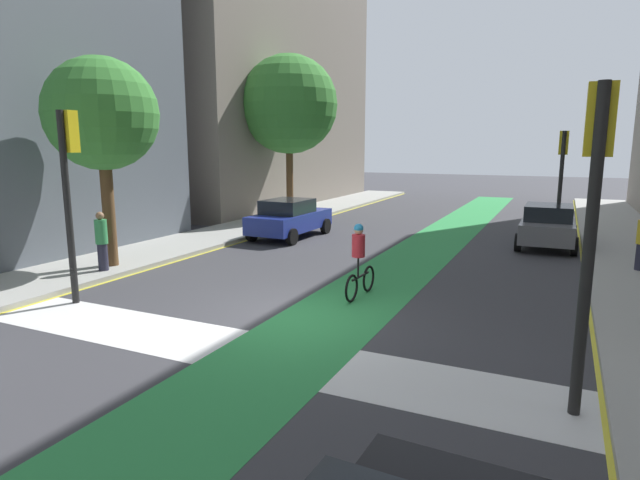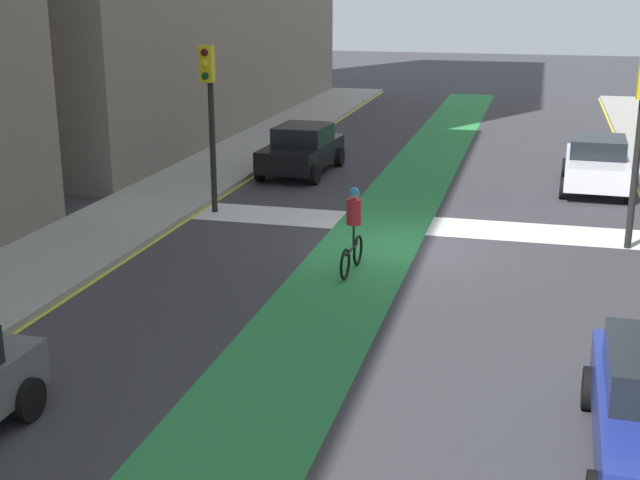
% 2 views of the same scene
% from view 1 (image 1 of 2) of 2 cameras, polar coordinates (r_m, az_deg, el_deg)
% --- Properties ---
extents(ground_plane, '(120.00, 120.00, 0.00)m').
position_cam_1_polar(ground_plane, '(11.50, -3.32, -8.47)').
color(ground_plane, '#38383D').
extents(bike_lane_paint, '(2.40, 60.00, 0.01)m').
position_cam_1_polar(bike_lane_paint, '(11.14, 0.61, -9.06)').
color(bike_lane_paint, '#2D8C47').
rests_on(bike_lane_paint, ground_plane).
extents(crosswalk_band, '(12.00, 1.80, 0.01)m').
position_cam_1_polar(crosswalk_band, '(9.90, -8.94, -11.75)').
color(crosswalk_band, silver).
rests_on(crosswalk_band, ground_plane).
extents(sidewalk_left, '(3.00, 60.00, 0.15)m').
position_cam_1_polar(sidewalk_left, '(16.31, -27.26, -3.69)').
color(sidewalk_left, '#9E9E99').
rests_on(sidewalk_left, ground_plane).
extents(curb_stripe_left, '(0.16, 60.00, 0.01)m').
position_cam_1_polar(curb_stripe_left, '(15.19, -23.75, -4.66)').
color(curb_stripe_left, yellow).
rests_on(curb_stripe_left, ground_plane).
extents(curb_stripe_right, '(0.16, 60.00, 0.01)m').
position_cam_1_polar(curb_stripe_right, '(10.29, 28.34, -12.03)').
color(curb_stripe_right, yellow).
rests_on(curb_stripe_right, ground_plane).
extents(traffic_signal_near_right, '(0.35, 0.52, 4.51)m').
position_cam_1_polar(traffic_signal_near_right, '(7.75, 27.91, 5.05)').
color(traffic_signal_near_right, black).
rests_on(traffic_signal_near_right, ground_plane).
extents(traffic_signal_near_left, '(0.35, 0.52, 4.49)m').
position_cam_1_polar(traffic_signal_near_left, '(13.38, -25.86, 6.90)').
color(traffic_signal_near_left, black).
rests_on(traffic_signal_near_left, ground_plane).
extents(traffic_signal_far_right, '(0.35, 0.52, 4.29)m').
position_cam_1_polar(traffic_signal_far_right, '(23.44, 25.05, 7.67)').
color(traffic_signal_far_right, black).
rests_on(traffic_signal_far_right, ground_plane).
extents(car_blue_left_far, '(2.09, 4.24, 1.57)m').
position_cam_1_polar(car_blue_left_far, '(21.17, -3.36, 2.43)').
color(car_blue_left_far, navy).
rests_on(car_blue_left_far, ground_plane).
extents(car_grey_right_far, '(2.03, 4.21, 1.57)m').
position_cam_1_polar(car_grey_right_far, '(20.99, 23.75, 1.50)').
color(car_grey_right_far, slate).
rests_on(car_grey_right_far, ground_plane).
extents(cyclist_in_lane, '(0.32, 1.73, 1.86)m').
position_cam_1_polar(cyclist_in_lane, '(12.71, 4.34, -2.11)').
color(cyclist_in_lane, black).
rests_on(cyclist_in_lane, ground_plane).
extents(pedestrian_sidewalk_left_a, '(0.34, 0.34, 1.70)m').
position_cam_1_polar(pedestrian_sidewalk_left_a, '(16.12, -22.85, -0.07)').
color(pedestrian_sidewalk_left_a, '#262638').
rests_on(pedestrian_sidewalk_left_a, sidewalk_left).
extents(street_tree_near, '(3.22, 3.22, 6.06)m').
position_cam_1_polar(street_tree_near, '(16.52, -22.86, 12.52)').
color(street_tree_near, brown).
rests_on(street_tree_near, sidewalk_left).
extents(street_tree_far, '(4.92, 4.92, 8.05)m').
position_cam_1_polar(street_tree_far, '(26.99, -3.43, 14.61)').
color(street_tree_far, brown).
rests_on(street_tree_far, sidewalk_left).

